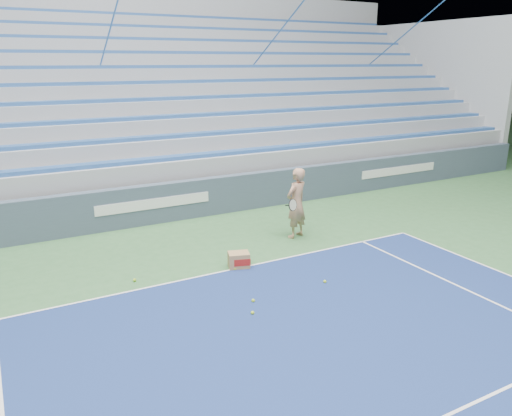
% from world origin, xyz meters
% --- Properties ---
extents(sponsor_barrier, '(30.00, 0.32, 1.10)m').
position_xyz_m(sponsor_barrier, '(0.00, 15.88, 0.55)').
color(sponsor_barrier, '#3C4B5C').
rests_on(sponsor_barrier, ground).
extents(bleachers, '(31.00, 9.15, 7.30)m').
position_xyz_m(bleachers, '(0.00, 21.60, 2.36)').
color(bleachers, '#989BA0').
rests_on(bleachers, ground).
extents(tennis_player, '(0.99, 0.93, 1.80)m').
position_xyz_m(tennis_player, '(2.86, 13.02, 0.90)').
color(tennis_player, tan).
rests_on(tennis_player, ground).
extents(ball_box, '(0.53, 0.47, 0.34)m').
position_xyz_m(ball_box, '(0.69, 11.95, 0.17)').
color(ball_box, '#A27E4E').
rests_on(ball_box, ground).
extents(tennis_ball_0, '(0.07, 0.07, 0.07)m').
position_xyz_m(tennis_ball_0, '(0.96, 12.48, 0.03)').
color(tennis_ball_0, '#AFD52B').
rests_on(tennis_ball_0, ground).
extents(tennis_ball_1, '(0.07, 0.07, 0.07)m').
position_xyz_m(tennis_ball_1, '(-1.53, 12.31, 0.03)').
color(tennis_ball_1, '#AFD52B').
rests_on(tennis_ball_1, ground).
extents(tennis_ball_2, '(0.07, 0.07, 0.07)m').
position_xyz_m(tennis_ball_2, '(1.86, 10.38, 0.03)').
color(tennis_ball_2, '#AFD52B').
rests_on(tennis_ball_2, ground).
extents(tennis_ball_3, '(0.07, 0.07, 0.07)m').
position_xyz_m(tennis_ball_3, '(0.18, 10.34, 0.03)').
color(tennis_ball_3, '#AFD52B').
rests_on(tennis_ball_3, ground).
extents(tennis_ball_4, '(0.07, 0.07, 0.07)m').
position_xyz_m(tennis_ball_4, '(-0.06, 9.93, 0.03)').
color(tennis_ball_4, '#AFD52B').
rests_on(tennis_ball_4, ground).
extents(tennis_ball_5, '(0.07, 0.07, 0.07)m').
position_xyz_m(tennis_ball_5, '(0.54, 11.85, 0.03)').
color(tennis_ball_5, '#AFD52B').
rests_on(tennis_ball_5, ground).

